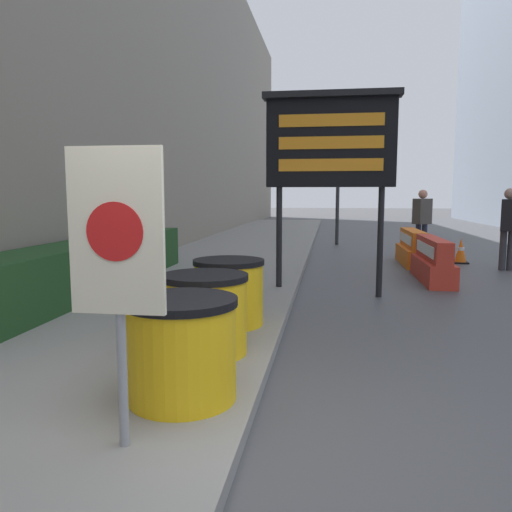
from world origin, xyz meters
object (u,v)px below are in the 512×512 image
Objects in this scene: pedestrian_passerby at (508,222)px; message_board at (331,143)px; jersey_barrier_orange_near at (413,249)px; traffic_light_near_curb at (338,156)px; jersey_barrier_red_striped at (433,262)px; barrel_drum_foreground at (182,349)px; pedestrian_worker at (422,217)px; barrel_drum_back at (229,292)px; warning_sign at (117,250)px; traffic_cone_near at (461,251)px; barrel_drum_middle at (205,314)px; traffic_cone_mid at (419,249)px.

message_board is at bearing 152.82° from pedestrian_passerby.
jersey_barrier_orange_near is 0.51× the size of traffic_light_near_curb.
jersey_barrier_red_striped is 1.16× the size of pedestrian_passerby.
jersey_barrier_red_striped is 2.67m from pedestrian_passerby.
jersey_barrier_red_striped is at bearing 64.49° from barrel_drum_foreground.
pedestrian_passerby is at bearing 41.63° from jersey_barrier_red_striped.
traffic_light_near_curb is at bearing -88.81° from pedestrian_worker.
barrel_drum_back is 3.45m from message_board.
warning_sign is at bearing -96.02° from traffic_light_near_curb.
barrel_drum_back is 0.21× the size of traffic_light_near_curb.
pedestrian_worker reaches higher than barrel_drum_back.
warning_sign is 11.03m from traffic_cone_near.
barrel_drum_back is at bearing -97.32° from traffic_light_near_curb.
traffic_light_near_curb is 3.99m from pedestrian_worker.
pedestrian_passerby is (1.42, -2.49, 0.01)m from pedestrian_worker.
pedestrian_passerby is at bearing 54.16° from barrel_drum_middle.
barrel_drum_middle is at bearing -96.72° from traffic_light_near_curb.
traffic_light_near_curb is 2.25× the size of pedestrian_worker.
warning_sign reaches higher than jersey_barrier_orange_near.
pedestrian_worker reaches higher than jersey_barrier_orange_near.
pedestrian_passerby is (5.19, 9.00, -0.28)m from warning_sign.
pedestrian_passerby reaches higher than jersey_barrier_orange_near.
warning_sign reaches higher than barrel_drum_foreground.
message_board is 3.42m from jersey_barrier_red_striped.
barrel_drum_back is (0.01, 1.12, 0.00)m from barrel_drum_middle.
traffic_light_near_curb is (1.34, 13.40, 2.44)m from barrel_drum_foreground.
traffic_cone_mid is (-1.03, -0.20, 0.05)m from traffic_cone_near.
traffic_cone_near is (4.46, 10.03, -1.06)m from warning_sign.
pedestrian_worker is at bearing 68.84° from barrel_drum_middle.
barrel_drum_middle is 0.47× the size of pedestrian_worker.
pedestrian_worker is 2.86m from pedestrian_passerby.
barrel_drum_middle reaches higher than traffic_cone_near.
traffic_cone_near is 5.74m from traffic_light_near_curb.
warning_sign is 0.45× the size of traffic_light_near_curb.
traffic_cone_near is at bearing 11.12° from traffic_cone_mid.
jersey_barrier_orange_near is (-0.00, 2.43, -0.01)m from jersey_barrier_red_striped.
barrel_drum_back is 11.52m from traffic_light_near_curb.
traffic_light_near_curb reaches higher than jersey_barrier_orange_near.
jersey_barrier_orange_near is 1.14× the size of pedestrian_passerby.
warning_sign reaches higher than jersey_barrier_red_striped.
message_board is 5.42m from pedestrian_passerby.
message_board reaches higher than barrel_drum_middle.
barrel_drum_middle is 12.60m from traffic_light_near_curb.
traffic_cone_mid is (3.28, 9.06, -0.17)m from barrel_drum_foreground.
pedestrian_worker is at bearing -49.76° from traffic_light_near_curb.
barrel_drum_foreground is 1.15m from warning_sign.
jersey_barrier_red_striped reaches higher than traffic_cone_mid.
jersey_barrier_orange_near is at bearing 90.00° from jersey_barrier_red_striped.
jersey_barrier_red_striped is (3.20, 4.29, -0.15)m from barrel_drum_back.
traffic_light_near_curb reaches higher than barrel_drum_middle.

